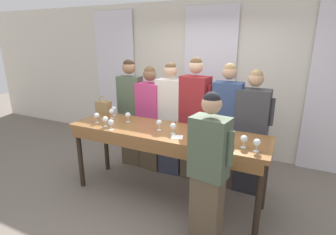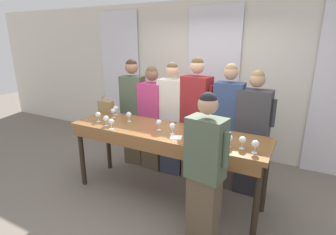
{
  "view_description": "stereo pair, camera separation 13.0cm",
  "coord_description": "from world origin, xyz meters",
  "px_view_note": "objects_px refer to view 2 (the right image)",
  "views": [
    {
      "loc": [
        1.43,
        -2.88,
        2.13
      ],
      "look_at": [
        0.0,
        0.07,
        1.14
      ],
      "focal_mm": 28.0,
      "sensor_mm": 36.0,
      "label": 1
    },
    {
      "loc": [
        1.54,
        -2.82,
        2.13
      ],
      "look_at": [
        0.0,
        0.07,
        1.14
      ],
      "focal_mm": 28.0,
      "sensor_mm": 36.0,
      "label": 2
    }
  ],
  "objects_px": {
    "wine_glass_back_mid": "(98,115)",
    "wine_glass_near_host": "(116,109)",
    "wine_glass_front_mid": "(113,111)",
    "wine_glass_by_bottle": "(159,123)",
    "guest_pink_top": "(153,119)",
    "guest_cream_sweater": "(172,119)",
    "guest_olive_jacket": "(133,111)",
    "wine_glass_back_right": "(242,140)",
    "guest_beige_cap": "(252,134)",
    "tasting_bar": "(165,138)",
    "wine_bottle": "(199,136)",
    "handbag": "(106,106)",
    "guest_striped_shirt": "(196,120)",
    "wine_glass_front_right": "(129,115)",
    "wine_glass_center_mid": "(172,126)",
    "guest_navy_coat": "(227,127)",
    "host_pouring": "(205,172)",
    "wine_glass_center_right": "(111,122)",
    "wine_glass_back_left": "(229,138)",
    "wine_glass_front_left": "(255,144)",
    "wine_glass_center_left": "(106,119)"
  },
  "relations": [
    {
      "from": "wine_glass_near_host",
      "to": "guest_striped_shirt",
      "type": "xyz_separation_m",
      "value": [
        1.18,
        0.4,
        -0.13
      ]
    },
    {
      "from": "wine_glass_front_right",
      "to": "wine_glass_back_mid",
      "type": "relative_size",
      "value": 1.0
    },
    {
      "from": "wine_glass_front_mid",
      "to": "wine_glass_by_bottle",
      "type": "bearing_deg",
      "value": -10.54
    },
    {
      "from": "wine_glass_center_right",
      "to": "guest_olive_jacket",
      "type": "bearing_deg",
      "value": 109.43
    },
    {
      "from": "wine_glass_center_mid",
      "to": "guest_cream_sweater",
      "type": "relative_size",
      "value": 0.08
    },
    {
      "from": "tasting_bar",
      "to": "wine_glass_front_mid",
      "type": "height_order",
      "value": "wine_glass_front_mid"
    },
    {
      "from": "wine_glass_center_mid",
      "to": "wine_glass_by_bottle",
      "type": "height_order",
      "value": "same"
    },
    {
      "from": "wine_glass_back_left",
      "to": "host_pouring",
      "type": "xyz_separation_m",
      "value": [
        -0.11,
        -0.42,
        -0.23
      ]
    },
    {
      "from": "wine_glass_front_mid",
      "to": "guest_olive_jacket",
      "type": "distance_m",
      "value": 0.56
    },
    {
      "from": "wine_glass_back_mid",
      "to": "wine_glass_near_host",
      "type": "relative_size",
      "value": 1.0
    },
    {
      "from": "wine_glass_center_right",
      "to": "host_pouring",
      "type": "distance_m",
      "value": 1.45
    },
    {
      "from": "tasting_bar",
      "to": "wine_glass_center_mid",
      "type": "relative_size",
      "value": 18.72
    },
    {
      "from": "wine_glass_near_host",
      "to": "guest_navy_coat",
      "type": "xyz_separation_m",
      "value": [
        1.66,
        0.4,
        -0.15
      ]
    },
    {
      "from": "wine_glass_front_right",
      "to": "wine_glass_center_mid",
      "type": "bearing_deg",
      "value": -11.92
    },
    {
      "from": "handbag",
      "to": "host_pouring",
      "type": "bearing_deg",
      "value": -23.65
    },
    {
      "from": "wine_glass_front_mid",
      "to": "guest_striped_shirt",
      "type": "xyz_separation_m",
      "value": [
        1.11,
        0.54,
        -0.13
      ]
    },
    {
      "from": "guest_olive_jacket",
      "to": "guest_navy_coat",
      "type": "distance_m",
      "value": 1.62
    },
    {
      "from": "guest_striped_shirt",
      "to": "guest_beige_cap",
      "type": "bearing_deg",
      "value": 0.0
    },
    {
      "from": "guest_navy_coat",
      "to": "guest_pink_top",
      "type": "bearing_deg",
      "value": 180.0
    },
    {
      "from": "guest_cream_sweater",
      "to": "host_pouring",
      "type": "distance_m",
      "value": 1.6
    },
    {
      "from": "wine_glass_center_mid",
      "to": "guest_cream_sweater",
      "type": "height_order",
      "value": "guest_cream_sweater"
    },
    {
      "from": "guest_navy_coat",
      "to": "wine_glass_back_mid",
      "type": "bearing_deg",
      "value": -154.12
    },
    {
      "from": "wine_glass_back_right",
      "to": "guest_beige_cap",
      "type": "height_order",
      "value": "guest_beige_cap"
    },
    {
      "from": "wine_glass_front_right",
      "to": "guest_pink_top",
      "type": "relative_size",
      "value": 0.08
    },
    {
      "from": "wine_glass_center_mid",
      "to": "wine_glass_near_host",
      "type": "xyz_separation_m",
      "value": [
        -1.17,
        0.35,
        0.0
      ]
    },
    {
      "from": "handbag",
      "to": "wine_glass_near_host",
      "type": "xyz_separation_m",
      "value": [
        0.23,
        -0.04,
        -0.0
      ]
    },
    {
      "from": "guest_olive_jacket",
      "to": "wine_glass_back_left",
      "type": "bearing_deg",
      "value": -23.97
    },
    {
      "from": "wine_glass_near_host",
      "to": "guest_pink_top",
      "type": "distance_m",
      "value": 0.62
    },
    {
      "from": "guest_pink_top",
      "to": "guest_cream_sweater",
      "type": "distance_m",
      "value": 0.36
    },
    {
      "from": "wine_glass_front_left",
      "to": "wine_glass_by_bottle",
      "type": "distance_m",
      "value": 1.24
    },
    {
      "from": "guest_cream_sweater",
      "to": "guest_striped_shirt",
      "type": "height_order",
      "value": "guest_striped_shirt"
    },
    {
      "from": "wine_glass_front_right",
      "to": "wine_glass_back_right",
      "type": "relative_size",
      "value": 1.0
    },
    {
      "from": "guest_pink_top",
      "to": "host_pouring",
      "type": "bearing_deg",
      "value": -42.34
    },
    {
      "from": "wine_glass_center_right",
      "to": "handbag",
      "type": "bearing_deg",
      "value": 135.24
    },
    {
      "from": "wine_glass_front_right",
      "to": "wine_glass_back_left",
      "type": "relative_size",
      "value": 1.0
    },
    {
      "from": "tasting_bar",
      "to": "wine_bottle",
      "type": "xyz_separation_m",
      "value": [
        0.58,
        -0.26,
        0.21
      ]
    },
    {
      "from": "guest_pink_top",
      "to": "guest_cream_sweater",
      "type": "bearing_deg",
      "value": -0.0
    },
    {
      "from": "wine_glass_back_right",
      "to": "guest_olive_jacket",
      "type": "xyz_separation_m",
      "value": [
        -2.0,
        0.81,
        -0.13
      ]
    },
    {
      "from": "wine_glass_front_right",
      "to": "wine_glass_back_mid",
      "type": "bearing_deg",
      "value": -150.93
    },
    {
      "from": "wine_glass_back_right",
      "to": "guest_navy_coat",
      "type": "xyz_separation_m",
      "value": [
        -0.39,
        0.81,
        -0.15
      ]
    },
    {
      "from": "guest_striped_shirt",
      "to": "guest_beige_cap",
      "type": "xyz_separation_m",
      "value": [
        0.83,
        0.0,
        -0.08
      ]
    },
    {
      "from": "wine_glass_near_host",
      "to": "wine_glass_back_mid",
      "type": "bearing_deg",
      "value": -89.12
    },
    {
      "from": "wine_glass_center_mid",
      "to": "guest_navy_coat",
      "type": "relative_size",
      "value": 0.08
    },
    {
      "from": "wine_glass_back_right",
      "to": "guest_pink_top",
      "type": "relative_size",
      "value": 0.08
    },
    {
      "from": "wine_glass_center_right",
      "to": "wine_glass_back_left",
      "type": "xyz_separation_m",
      "value": [
        1.52,
        0.14,
        0.0
      ]
    },
    {
      "from": "wine_glass_front_right",
      "to": "wine_glass_center_left",
      "type": "bearing_deg",
      "value": -117.84
    },
    {
      "from": "wine_glass_front_left",
      "to": "wine_glass_near_host",
      "type": "xyz_separation_m",
      "value": [
        -2.19,
        0.46,
        0.0
      ]
    },
    {
      "from": "wine_glass_near_host",
      "to": "guest_pink_top",
      "type": "xyz_separation_m",
      "value": [
        0.42,
        0.4,
        -0.21
      ]
    },
    {
      "from": "wine_glass_front_mid",
      "to": "wine_glass_back_mid",
      "type": "relative_size",
      "value": 1.0
    },
    {
      "from": "tasting_bar",
      "to": "wine_glass_front_left",
      "type": "bearing_deg",
      "value": -8.24
    }
  ]
}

